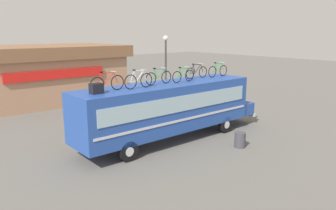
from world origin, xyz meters
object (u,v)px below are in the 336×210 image
bus (170,107)px  street_lamp (166,63)px  rooftop_bicycle_3 (159,77)px  rooftop_bicycle_6 (218,71)px  rooftop_bicycle_5 (197,72)px  trash_bin (240,140)px  rooftop_bicycle_4 (183,76)px  rooftop_bicycle_2 (139,80)px  luggage_bag_1 (96,88)px  rooftop_bicycle_1 (107,83)px

bus → street_lamp: (4.20, 5.36, 1.77)m
rooftop_bicycle_3 → rooftop_bicycle_6: size_ratio=1.01×
rooftop_bicycle_5 → trash_bin: bearing=-96.7°
rooftop_bicycle_4 → rooftop_bicycle_5: (1.65, 0.59, 0.02)m
rooftop_bicycle_2 → rooftop_bicycle_4: size_ratio=1.04×
bus → rooftop_bicycle_4: size_ratio=7.46×
bus → luggage_bag_1: size_ratio=21.91×
bus → trash_bin: 4.21m
rooftop_bicycle_2 → rooftop_bicycle_5: size_ratio=0.94×
rooftop_bicycle_2 → rooftop_bicycle_3: 1.60m
luggage_bag_1 → rooftop_bicycle_3: size_ratio=0.32×
rooftop_bicycle_4 → rooftop_bicycle_1: bearing=177.5°
bus → rooftop_bicycle_5: bearing=9.9°
bus → luggage_bag_1: 4.78m
rooftop_bicycle_2 → rooftop_bicycle_5: bearing=8.0°
rooftop_bicycle_1 → rooftop_bicycle_6: (7.91, 0.07, -0.02)m
luggage_bag_1 → rooftop_bicycle_4: size_ratio=0.34×
luggage_bag_1 → rooftop_bicycle_6: bearing=1.8°
bus → rooftop_bicycle_5: rooftop_bicycle_5 is taller
luggage_bag_1 → rooftop_bicycle_2: size_ratio=0.33×
rooftop_bicycle_4 → rooftop_bicycle_5: bearing=19.7°
rooftop_bicycle_4 → street_lamp: bearing=58.9°
luggage_bag_1 → rooftop_bicycle_4: 5.39m
rooftop_bicycle_5 → street_lamp: size_ratio=0.31×
rooftop_bicycle_4 → rooftop_bicycle_5: size_ratio=0.91×
bus → rooftop_bicycle_4: rooftop_bicycle_4 is taller
luggage_bag_1 → street_lamp: (8.72, 5.51, 0.21)m
rooftop_bicycle_1 → rooftop_bicycle_4: bearing=-2.5°
rooftop_bicycle_2 → rooftop_bicycle_4: bearing=1.4°
bus → rooftop_bicycle_2: bearing=-174.2°
bus → rooftop_bicycle_5: 3.08m
rooftop_bicycle_2 → rooftop_bicycle_4: (3.10, 0.07, -0.03)m
luggage_bag_1 → rooftop_bicycle_4: rooftop_bicycle_4 is taller
bus → rooftop_bicycle_3: (-0.66, 0.13, 1.70)m
bus → luggage_bag_1: (-4.52, -0.15, 1.56)m
rooftop_bicycle_3 → trash_bin: (2.74, -3.46, -3.22)m
luggage_bag_1 → rooftop_bicycle_2: rooftop_bicycle_2 is taller
bus → trash_bin: size_ratio=14.84×
rooftop_bicycle_5 → rooftop_bicycle_1: bearing=-176.5°
luggage_bag_1 → street_lamp: 10.32m
rooftop_bicycle_1 → rooftop_bicycle_4: (4.70, -0.20, -0.04)m
rooftop_bicycle_2 → street_lamp: 8.52m
trash_bin → street_lamp: (2.12, 8.69, 3.29)m
street_lamp → rooftop_bicycle_6: bearing=-91.3°
rooftop_bicycle_3 → rooftop_bicycle_5: size_ratio=0.98×
rooftop_bicycle_1 → street_lamp: size_ratio=0.32×
rooftop_bicycle_1 → rooftop_bicycle_4: size_ratio=1.12×
luggage_bag_1 → trash_bin: size_ratio=0.68×
street_lamp → rooftop_bicycle_2: bearing=-139.0°
bus → rooftop_bicycle_4: (0.87, -0.15, 1.69)m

